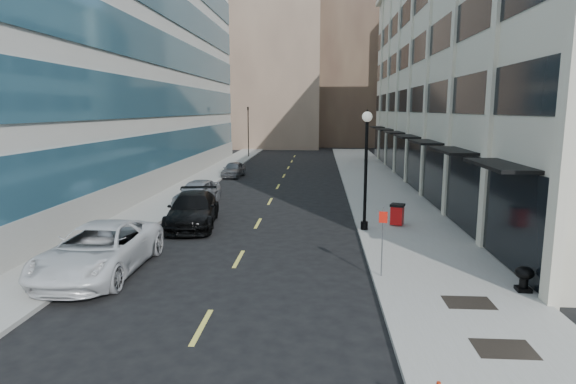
# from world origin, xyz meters

# --- Properties ---
(ground) EXTENTS (160.00, 160.00, 0.00)m
(ground) POSITION_xyz_m (0.00, 0.00, 0.00)
(ground) COLOR black
(ground) RESTS_ON ground
(sidewalk_right) EXTENTS (5.00, 80.00, 0.15)m
(sidewalk_right) POSITION_xyz_m (7.50, 20.00, 0.07)
(sidewalk_right) COLOR gray
(sidewalk_right) RESTS_ON ground
(sidewalk_left) EXTENTS (3.00, 80.00, 0.15)m
(sidewalk_left) POSITION_xyz_m (-6.50, 20.00, 0.07)
(sidewalk_left) COLOR gray
(sidewalk_left) RESTS_ON ground
(building_right) EXTENTS (15.30, 46.50, 18.25)m
(building_right) POSITION_xyz_m (16.94, 26.99, 8.99)
(building_right) COLOR beige
(building_right) RESTS_ON ground
(building_left) EXTENTS (16.14, 46.00, 20.00)m
(building_left) POSITION_xyz_m (-15.95, 27.00, 9.99)
(building_left) COLOR beige
(building_left) RESTS_ON ground
(skyline_tan_near) EXTENTS (14.00, 18.00, 28.00)m
(skyline_tan_near) POSITION_xyz_m (-4.00, 68.00, 14.00)
(skyline_tan_near) COLOR #967A62
(skyline_tan_near) RESTS_ON ground
(skyline_brown) EXTENTS (12.00, 16.00, 34.00)m
(skyline_brown) POSITION_xyz_m (8.00, 72.00, 17.00)
(skyline_brown) COLOR brown
(skyline_brown) RESTS_ON ground
(skyline_tan_far) EXTENTS (12.00, 14.00, 22.00)m
(skyline_tan_far) POSITION_xyz_m (-14.00, 78.00, 11.00)
(skyline_tan_far) COLOR #967A62
(skyline_tan_far) RESTS_ON ground
(skyline_stone) EXTENTS (10.00, 14.00, 20.00)m
(skyline_stone) POSITION_xyz_m (18.00, 66.00, 10.00)
(skyline_stone) COLOR beige
(skyline_stone) RESTS_ON ground
(grate_mid) EXTENTS (1.40, 1.00, 0.01)m
(grate_mid) POSITION_xyz_m (7.60, 1.00, 0.15)
(grate_mid) COLOR black
(grate_mid) RESTS_ON sidewalk_right
(grate_far) EXTENTS (1.40, 1.00, 0.01)m
(grate_far) POSITION_xyz_m (7.60, 3.80, 0.15)
(grate_far) COLOR black
(grate_far) RESTS_ON sidewalk_right
(road_centerline) EXTENTS (0.15, 68.20, 0.01)m
(road_centerline) POSITION_xyz_m (0.00, 17.00, 0.01)
(road_centerline) COLOR #D8CC4C
(road_centerline) RESTS_ON ground
(traffic_signal) EXTENTS (0.66, 0.66, 6.98)m
(traffic_signal) POSITION_xyz_m (-5.50, 48.00, 5.72)
(traffic_signal) COLOR black
(traffic_signal) RESTS_ON ground
(car_white_van) EXTENTS (2.95, 6.34, 1.76)m
(car_white_van) POSITION_xyz_m (-4.66, 6.00, 0.88)
(car_white_van) COLOR silver
(car_white_van) RESTS_ON ground
(car_black_pickup) EXTENTS (3.03, 5.94, 1.65)m
(car_black_pickup) POSITION_xyz_m (-3.20, 13.26, 0.83)
(car_black_pickup) COLOR black
(car_black_pickup) RESTS_ON ground
(car_silver_sedan) EXTENTS (2.41, 4.74, 1.55)m
(car_silver_sedan) POSITION_xyz_m (-4.34, 18.73, 0.77)
(car_silver_sedan) COLOR #9A9DA2
(car_silver_sedan) RESTS_ON ground
(car_grey_sedan) EXTENTS (1.79, 3.94, 1.31)m
(car_grey_sedan) POSITION_xyz_m (-4.32, 31.06, 0.66)
(car_grey_sedan) COLOR slate
(car_grey_sedan) RESTS_ON ground
(trash_bin) EXTENTS (0.83, 0.83, 1.06)m
(trash_bin) POSITION_xyz_m (7.00, 13.50, 0.72)
(trash_bin) COLOR red
(trash_bin) RESTS_ON sidewalk_right
(lamppost) EXTENTS (0.47, 0.47, 5.69)m
(lamppost) POSITION_xyz_m (5.30, 12.49, 3.49)
(lamppost) COLOR black
(lamppost) RESTS_ON sidewalk_right
(sign_post) EXTENTS (0.28, 0.10, 2.43)m
(sign_post) POSITION_xyz_m (5.30, 5.98, 1.71)
(sign_post) COLOR slate
(sign_post) RESTS_ON sidewalk_right
(urn_planter) EXTENTS (0.58, 0.58, 0.80)m
(urn_planter) POSITION_xyz_m (9.60, 4.86, 0.64)
(urn_planter) COLOR black
(urn_planter) RESTS_ON sidewalk_right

